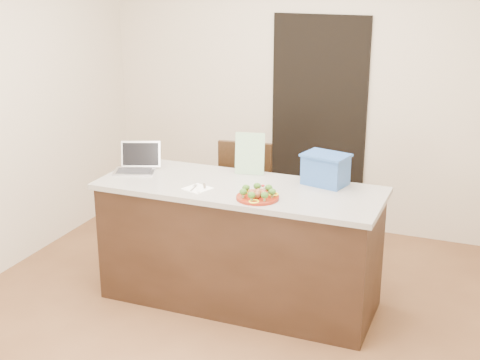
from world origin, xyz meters
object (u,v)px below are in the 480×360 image
at_px(napkin, 197,189).
at_px(yogurt_bottle, 263,191).
at_px(chair, 240,197).
at_px(plate, 258,197).
at_px(laptop, 138,163).
at_px(blue_box, 326,169).
at_px(island, 239,244).

xyz_separation_m(napkin, yogurt_bottle, (0.47, 0.07, 0.02)).
relative_size(napkin, chair, 0.16).
bearing_deg(plate, laptop, 166.53).
distance_m(plate, blue_box, 0.59).
bearing_deg(chair, island, -75.71).
height_order(island, napkin, napkin).
distance_m(island, plate, 0.56).
bearing_deg(yogurt_bottle, laptop, 171.47).
bearing_deg(blue_box, napkin, -137.81).
bearing_deg(laptop, napkin, -41.90).
relative_size(plate, laptop, 0.81).
height_order(napkin, yogurt_bottle, yogurt_bottle).
xyz_separation_m(napkin, chair, (-0.01, 0.82, -0.34)).
distance_m(plate, chair, 1.03).
distance_m(laptop, blue_box, 1.44).
height_order(yogurt_bottle, laptop, laptop).
bearing_deg(napkin, chair, 90.47).
relative_size(island, blue_box, 5.71).
bearing_deg(island, yogurt_bottle, -26.48).
relative_size(napkin, blue_box, 0.46).
bearing_deg(yogurt_bottle, blue_box, 47.54).
relative_size(plate, yogurt_bottle, 4.29).
distance_m(island, yogurt_bottle, 0.54).
xyz_separation_m(plate, napkin, (-0.46, 0.03, -0.01)).
bearing_deg(island, blue_box, 25.18).
relative_size(napkin, laptop, 0.46).
distance_m(island, napkin, 0.55).
xyz_separation_m(laptop, blue_box, (1.42, 0.21, 0.06)).
xyz_separation_m(plate, yogurt_bottle, (0.00, 0.10, 0.02)).
relative_size(island, chair, 2.00).
bearing_deg(chair, yogurt_bottle, -65.08).
relative_size(yogurt_bottle, laptop, 0.19).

